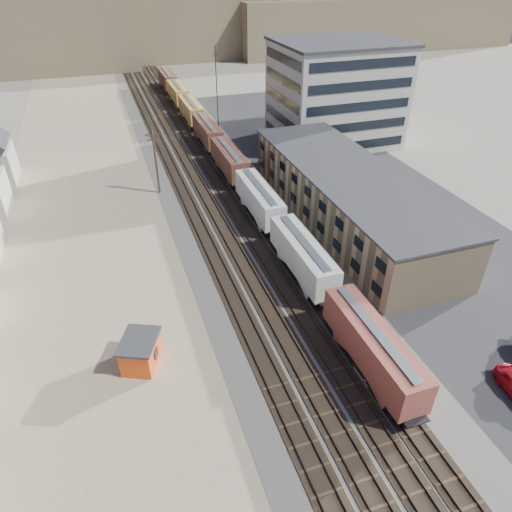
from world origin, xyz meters
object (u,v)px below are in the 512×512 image
object	(u,v)px
utility_pole_north	(156,161)
maintenance_shed	(141,352)
freight_train	(218,144)
parked_car_blue	(323,135)

from	to	relation	value
utility_pole_north	maintenance_shed	size ratio (longest dim) A/B	2.00
freight_train	parked_car_blue	xyz separation A→B (m)	(23.07, 4.06, -2.12)
freight_train	utility_pole_north	size ratio (longest dim) A/B	11.97
utility_pole_north	maintenance_shed	bearing A→B (deg)	-101.37
freight_train	utility_pole_north	world-z (taller)	utility_pole_north
utility_pole_north	parked_car_blue	distance (m)	38.52
utility_pole_north	maintenance_shed	world-z (taller)	utility_pole_north
freight_train	parked_car_blue	distance (m)	23.52
freight_train	maintenance_shed	bearing A→B (deg)	-112.93
utility_pole_north	maintenance_shed	xyz separation A→B (m)	(-7.13, -35.46, -3.77)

